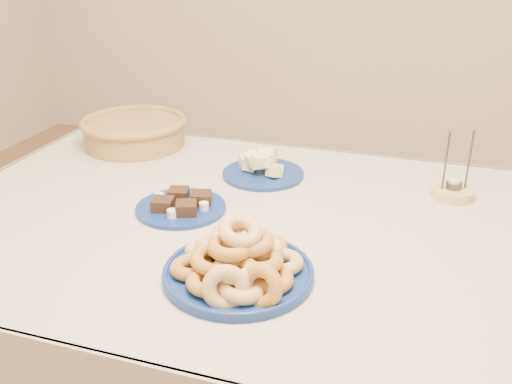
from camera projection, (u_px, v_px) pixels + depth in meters
dining_table at (262, 258)px, 1.45m from camera, size 1.71×1.11×0.75m
donut_platter at (238, 264)px, 1.16m from camera, size 0.38×0.38×0.14m
melon_plate at (262, 167)px, 1.67m from camera, size 0.26×0.26×0.08m
brownie_plate at (181, 206)px, 1.46m from camera, size 0.25×0.25×0.04m
wicker_basket at (134, 131)px, 1.89m from camera, size 0.38×0.38×0.09m
candle_holder at (453, 191)px, 1.53m from camera, size 0.15×0.15×0.19m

